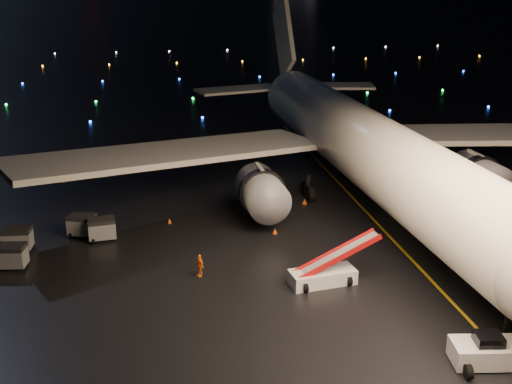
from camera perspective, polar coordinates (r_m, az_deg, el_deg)
The scene contains 15 objects.
ground at distance 335.88m, azimuth -8.89°, elevation 15.17°, with size 2000.00×2000.00×0.00m, color black.
lane_centre at distance 58.08m, azimuth 10.99°, elevation -3.05°, with size 0.25×80.00×0.02m, color gold.
airliner at distance 64.87m, azimuth 8.44°, elevation 8.18°, with size 67.11×63.75×19.01m, color silver, non-canonical shape.
pushback_tug at distance 40.17m, azimuth 19.86°, elevation -13.00°, with size 4.02×2.11×1.92m, color silver.
belt_loader at distance 46.59m, azimuth 5.97°, elevation -6.22°, with size 7.02×1.91×3.40m, color silver, non-canonical shape.
crew_c at distance 47.97m, azimuth -5.05°, elevation -6.50°, with size 1.03×0.43×1.76m, color orange.
safety_cone_0 at distance 55.55m, azimuth 1.69°, elevation -3.47°, with size 0.43×0.43×0.49m, color #EB4F0F.
safety_cone_1 at distance 62.66m, azimuth 4.34°, elevation -0.83°, with size 0.46×0.46×0.52m, color #EB4F0F.
safety_cone_2 at distance 58.33m, azimuth -7.71°, elevation -2.54°, with size 0.39×0.39×0.44m, color #EB4F0F.
safety_cone_3 at distance 71.96m, azimuth -16.79°, elevation 1.04°, with size 0.46×0.46×0.52m, color #EB4F0F.
taxiway_lights at distance 142.92m, azimuth -6.75°, elevation 10.34°, with size 164.00×92.00×0.36m, color black, non-canonical shape.
baggage_cart_0 at distance 56.82m, azimuth -15.19°, elevation -2.88°, with size 2.21×1.55×1.88m, color gray.
baggage_cart_1 at distance 55.55m, azimuth -13.55°, elevation -3.23°, with size 2.23×1.56×1.90m, color gray.
baggage_cart_2 at distance 52.47m, azimuth -20.92°, elevation -5.39°, with size 2.19×1.53×1.86m, color gray.
baggage_cart_3 at distance 55.55m, azimuth -20.43°, elevation -3.95°, with size 2.23×1.56×1.89m, color gray.
Camera 1 is at (-8.04, -35.09, 21.52)m, focal length 45.00 mm.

